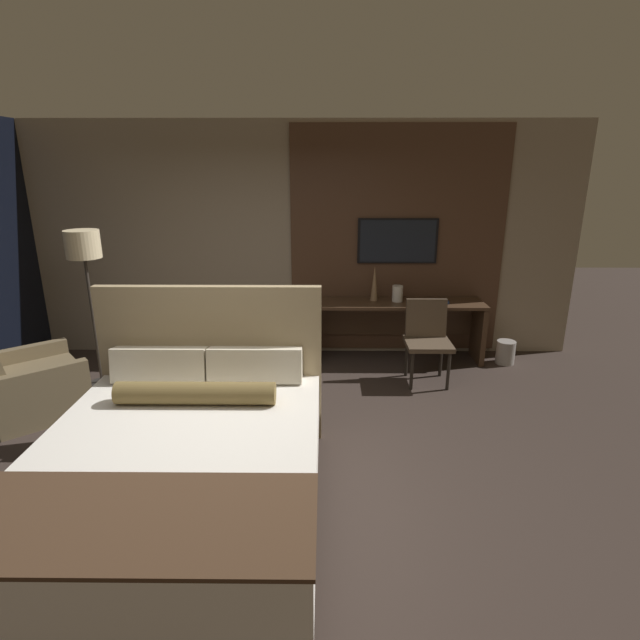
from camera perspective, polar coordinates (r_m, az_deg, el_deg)
name	(u,v)px	position (r m, az deg, el deg)	size (l,w,h in m)	color
ground_plane	(258,465)	(4.19, -7.15, -16.12)	(16.00, 16.00, 0.00)	#332823
wall_back_tv_panel	(298,242)	(6.13, -2.57, 8.91)	(7.20, 0.09, 2.80)	gray
bed	(182,468)	(3.61, -15.46, -16.00)	(1.85, 2.26, 1.37)	#33281E
desk	(396,319)	(6.11, 8.71, 0.13)	(2.05, 0.51, 0.73)	#422D1E
tv	(397,241)	(6.10, 8.85, 8.92)	(0.95, 0.04, 0.54)	black
desk_chair	(427,334)	(5.55, 12.14, -1.54)	(0.48, 0.48, 0.90)	#4C3D2D
armchair_by_window	(32,387)	(5.54, -30.02, -6.65)	(1.14, 1.15, 0.79)	brown
floor_lamp	(85,257)	(5.60, -25.32, 6.50)	(0.34, 0.34, 1.68)	#282623
vase_tall	(374,283)	(6.00, 6.24, 4.22)	(0.09, 0.09, 0.42)	#846647
vase_short	(397,294)	(6.01, 8.85, 3.01)	(0.13, 0.13, 0.19)	silver
book	(439,301)	(6.08, 13.41, 2.10)	(0.23, 0.16, 0.03)	navy
waste_bin	(505,352)	(6.41, 20.43, -3.47)	(0.22, 0.22, 0.28)	gray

